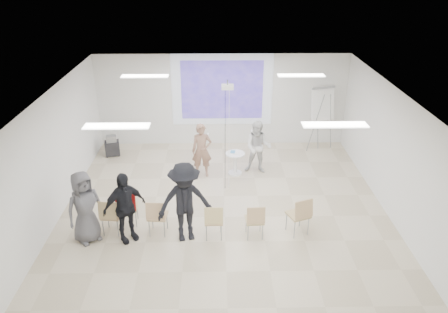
{
  "coord_description": "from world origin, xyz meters",
  "views": [
    {
      "loc": [
        -0.17,
        -8.96,
        5.87
      ],
      "look_at": [
        0.0,
        0.8,
        1.25
      ],
      "focal_mm": 35.0,
      "sensor_mm": 36.0,
      "label": 1
    }
  ],
  "objects_px": {
    "audience_mid": "(185,197)",
    "chair_right_far": "(300,213)",
    "player_left": "(202,147)",
    "chair_right_inner": "(255,219)",
    "chair_center": "(214,219)",
    "audience_left": "(124,203)",
    "audience_outer": "(84,203)",
    "av_cart": "(112,146)",
    "pedestal_table": "(235,162)",
    "chair_left_mid": "(128,206)",
    "flipchart_easel": "(323,104)",
    "chair_far_left": "(110,214)",
    "player_right": "(258,145)",
    "chair_left_inner": "(157,215)",
    "laptop": "(158,214)"
  },
  "relations": [
    {
      "from": "av_cart",
      "to": "audience_outer",
      "type": "bearing_deg",
      "value": -97.47
    },
    {
      "from": "chair_center",
      "to": "chair_right_inner",
      "type": "xyz_separation_m",
      "value": [
        0.92,
        0.0,
        -0.01
      ]
    },
    {
      "from": "chair_left_mid",
      "to": "audience_outer",
      "type": "xyz_separation_m",
      "value": [
        -0.8,
        -0.54,
        0.4
      ]
    },
    {
      "from": "audience_left",
      "to": "flipchart_easel",
      "type": "bearing_deg",
      "value": 6.59
    },
    {
      "from": "chair_left_inner",
      "to": "flipchart_easel",
      "type": "bearing_deg",
      "value": 49.36
    },
    {
      "from": "laptop",
      "to": "chair_right_inner",
      "type": "bearing_deg",
      "value": 177.59
    },
    {
      "from": "audience_mid",
      "to": "audience_outer",
      "type": "relative_size",
      "value": 1.12
    },
    {
      "from": "chair_right_inner",
      "to": "audience_left",
      "type": "distance_m",
      "value": 2.88
    },
    {
      "from": "player_left",
      "to": "laptop",
      "type": "bearing_deg",
      "value": -110.87
    },
    {
      "from": "audience_mid",
      "to": "audience_left",
      "type": "bearing_deg",
      "value": 167.15
    },
    {
      "from": "audience_outer",
      "to": "av_cart",
      "type": "xyz_separation_m",
      "value": [
        -0.42,
        4.46,
        -0.64
      ]
    },
    {
      "from": "audience_outer",
      "to": "chair_right_inner",
      "type": "bearing_deg",
      "value": -41.23
    },
    {
      "from": "player_right",
      "to": "audience_left",
      "type": "distance_m",
      "value": 4.55
    },
    {
      "from": "player_left",
      "to": "chair_right_inner",
      "type": "distance_m",
      "value": 3.34
    },
    {
      "from": "chair_center",
      "to": "audience_left",
      "type": "bearing_deg",
      "value": 178.29
    },
    {
      "from": "chair_left_mid",
      "to": "audience_left",
      "type": "height_order",
      "value": "audience_left"
    },
    {
      "from": "chair_far_left",
      "to": "chair_right_inner",
      "type": "relative_size",
      "value": 1.05
    },
    {
      "from": "audience_mid",
      "to": "chair_right_far",
      "type": "bearing_deg",
      "value": -11.01
    },
    {
      "from": "chair_center",
      "to": "flipchart_easel",
      "type": "distance_m",
      "value": 5.96
    },
    {
      "from": "player_right",
      "to": "flipchart_easel",
      "type": "relative_size",
      "value": 0.83
    },
    {
      "from": "pedestal_table",
      "to": "chair_left_mid",
      "type": "xyz_separation_m",
      "value": [
        -2.59,
        -2.58,
        0.16
      ]
    },
    {
      "from": "audience_outer",
      "to": "audience_left",
      "type": "bearing_deg",
      "value": -41.44
    },
    {
      "from": "chair_left_mid",
      "to": "chair_right_far",
      "type": "distance_m",
      "value": 3.94
    },
    {
      "from": "chair_center",
      "to": "pedestal_table",
      "type": "bearing_deg",
      "value": 77.73
    },
    {
      "from": "player_left",
      "to": "audience_mid",
      "type": "bearing_deg",
      "value": -97.8
    },
    {
      "from": "player_right",
      "to": "av_cart",
      "type": "relative_size",
      "value": 2.62
    },
    {
      "from": "chair_far_left",
      "to": "audience_mid",
      "type": "relative_size",
      "value": 0.43
    },
    {
      "from": "chair_right_inner",
      "to": "flipchart_easel",
      "type": "relative_size",
      "value": 0.41
    },
    {
      "from": "chair_right_inner",
      "to": "av_cart",
      "type": "height_order",
      "value": "chair_right_inner"
    },
    {
      "from": "player_right",
      "to": "flipchart_easel",
      "type": "bearing_deg",
      "value": 46.44
    },
    {
      "from": "player_right",
      "to": "laptop",
      "type": "relative_size",
      "value": 5.24
    },
    {
      "from": "player_right",
      "to": "chair_right_far",
      "type": "bearing_deg",
      "value": -67.42
    },
    {
      "from": "audience_outer",
      "to": "chair_right_far",
      "type": "bearing_deg",
      "value": -39.64
    },
    {
      "from": "chair_right_far",
      "to": "flipchart_easel",
      "type": "distance_m",
      "value": 4.99
    },
    {
      "from": "chair_far_left",
      "to": "chair_left_mid",
      "type": "height_order",
      "value": "chair_left_mid"
    },
    {
      "from": "laptop",
      "to": "chair_center",
      "type": "bearing_deg",
      "value": 172.6
    },
    {
      "from": "player_left",
      "to": "chair_center",
      "type": "xyz_separation_m",
      "value": [
        0.34,
        -3.07,
        -0.37
      ]
    },
    {
      "from": "av_cart",
      "to": "chair_right_far",
      "type": "bearing_deg",
      "value": -53.06
    },
    {
      "from": "player_right",
      "to": "av_cart",
      "type": "xyz_separation_m",
      "value": [
        -4.47,
        1.22,
        -0.56
      ]
    },
    {
      "from": "chair_center",
      "to": "flipchart_easel",
      "type": "xyz_separation_m",
      "value": [
        3.38,
        4.8,
        1.02
      ]
    },
    {
      "from": "player_left",
      "to": "chair_far_left",
      "type": "relative_size",
      "value": 1.96
    },
    {
      "from": "audience_outer",
      "to": "player_right",
      "type": "bearing_deg",
      "value": -2.33
    },
    {
      "from": "chair_left_inner",
      "to": "player_right",
      "type": "bearing_deg",
      "value": 55.17
    },
    {
      "from": "chair_right_far",
      "to": "audience_left",
      "type": "height_order",
      "value": "audience_left"
    },
    {
      "from": "flipchart_easel",
      "to": "chair_left_mid",
      "type": "bearing_deg",
      "value": -157.87
    },
    {
      "from": "chair_far_left",
      "to": "chair_right_inner",
      "type": "bearing_deg",
      "value": 2.38
    },
    {
      "from": "pedestal_table",
      "to": "chair_right_inner",
      "type": "xyz_separation_m",
      "value": [
        0.32,
        -3.13,
        0.13
      ]
    },
    {
      "from": "laptop",
      "to": "audience_outer",
      "type": "distance_m",
      "value": 1.61
    },
    {
      "from": "audience_left",
      "to": "flipchart_easel",
      "type": "relative_size",
      "value": 0.91
    },
    {
      "from": "player_left",
      "to": "flipchart_easel",
      "type": "bearing_deg",
      "value": 22.31
    }
  ]
}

